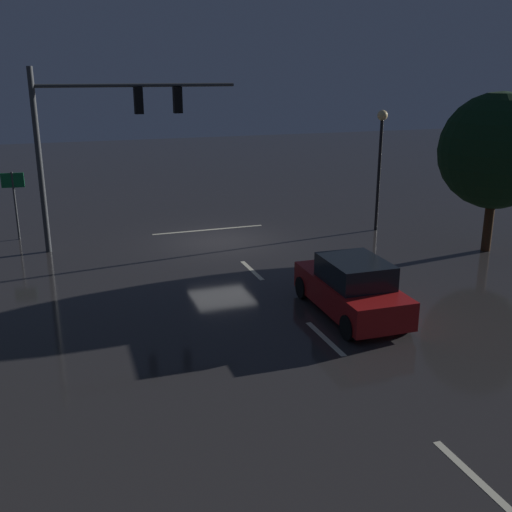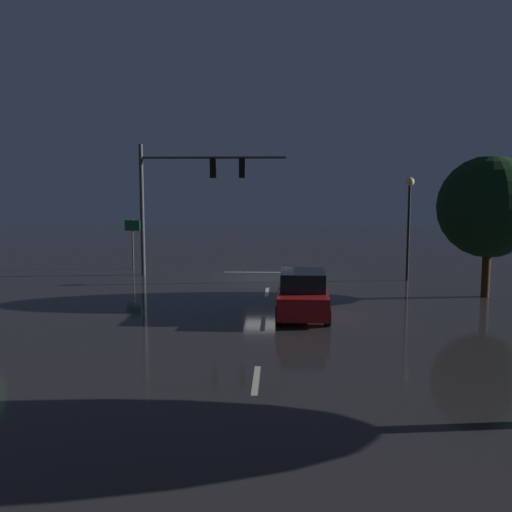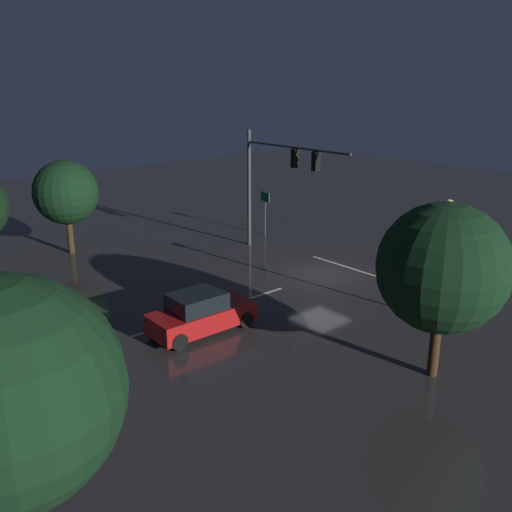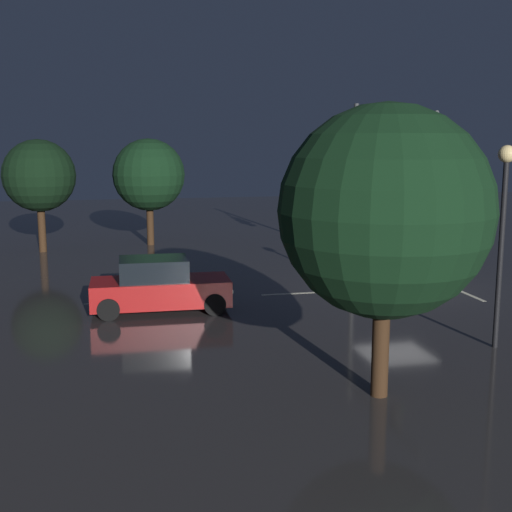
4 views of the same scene
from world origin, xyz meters
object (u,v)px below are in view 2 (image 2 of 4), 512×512
at_px(car_approaching, 302,295).
at_px(traffic_signal_assembly, 187,185).
at_px(street_lamp_left_kerb, 409,209).
at_px(tree_left_far, 489,207).
at_px(route_sign, 133,233).

bearing_deg(car_approaching, traffic_signal_assembly, -58.82).
bearing_deg(street_lamp_left_kerb, traffic_signal_assembly, -6.38).
height_order(street_lamp_left_kerb, tree_left_far, tree_left_far).
distance_m(car_approaching, street_lamp_left_kerb, 10.38).
bearing_deg(street_lamp_left_kerb, route_sign, -13.43).
height_order(traffic_signal_assembly, street_lamp_left_kerb, traffic_signal_assembly).
xyz_separation_m(traffic_signal_assembly, tree_left_far, (-13.84, 5.52, -0.92)).
height_order(route_sign, tree_left_far, tree_left_far).
xyz_separation_m(car_approaching, street_lamp_left_kerb, (-5.61, -8.26, 2.83)).
relative_size(traffic_signal_assembly, route_sign, 2.71).
relative_size(car_approaching, street_lamp_left_kerb, 0.85).
bearing_deg(tree_left_far, street_lamp_left_kerb, -60.01).
xyz_separation_m(traffic_signal_assembly, car_approaching, (-5.77, 9.54, -4.02)).
xyz_separation_m(route_sign, tree_left_far, (-17.39, 7.82, 1.84)).
height_order(street_lamp_left_kerb, route_sign, street_lamp_left_kerb).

